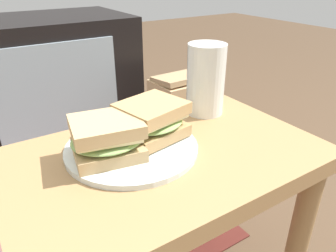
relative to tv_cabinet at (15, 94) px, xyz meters
name	(u,v)px	position (x,y,z in m)	size (l,w,h in m)	color
side_table	(165,192)	(0.12, -0.95, 0.08)	(0.56, 0.36, 0.46)	#A37A4C
tv_cabinet	(15,94)	(0.00, 0.00, 0.00)	(0.96, 0.46, 0.58)	black
area_rug	(19,223)	(-0.12, -0.43, -0.29)	(1.19, 0.90, 0.01)	#4C1E19
plate	(132,148)	(0.07, -0.91, 0.17)	(0.24, 0.24, 0.01)	silver
sandwich_front	(107,138)	(0.03, -0.92, 0.21)	(0.14, 0.12, 0.07)	tan
sandwich_back	(152,120)	(0.12, -0.90, 0.22)	(0.14, 0.13, 0.07)	tan
beer_glass	(206,81)	(0.29, -0.85, 0.24)	(0.08, 0.08, 0.15)	silver
paper_bag	(183,122)	(0.54, -0.42, -0.10)	(0.24, 0.17, 0.40)	tan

